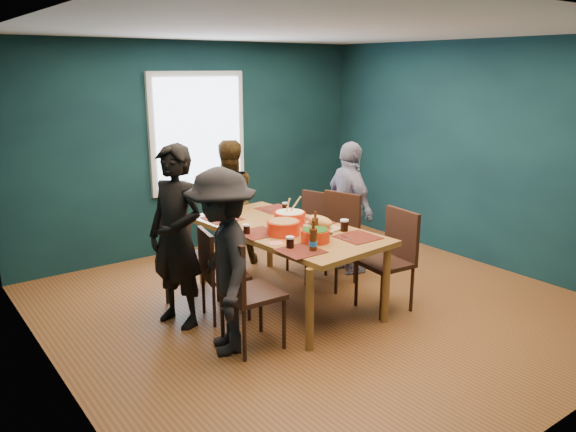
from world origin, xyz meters
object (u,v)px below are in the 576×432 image
object	(u,v)px
chair_left_mid	(216,267)
chair_left_near	(242,285)
chair_left_far	(184,254)
cutting_board	(320,222)
dining_table	(286,235)
bowl_dumpling	(290,218)
bowl_salad	(283,227)
bowl_herbs	(315,235)
chair_right_near	(393,252)
person_back	(228,203)
person_near_left	(222,262)
chair_right_mid	(336,232)
person_right	(349,208)
chair_right_far	(313,225)
person_far_left	(176,237)

from	to	relation	value
chair_left_mid	chair_left_near	distance (m)	0.69
chair_left_far	cutting_board	world-z (taller)	chair_left_far
dining_table	bowl_dumpling	world-z (taller)	bowl_dumpling
bowl_salad	bowl_herbs	bearing A→B (deg)	-75.10
dining_table	bowl_herbs	world-z (taller)	bowl_herbs
dining_table	chair_right_near	bearing A→B (deg)	-48.90
person_back	chair_left_near	bearing A→B (deg)	74.30
person_near_left	bowl_dumpling	xyz separation A→B (m)	(1.14, 0.59, 0.07)
chair_right_near	chair_right_mid	bearing A→B (deg)	95.15
chair_left_mid	chair_right_mid	bearing A→B (deg)	13.27
chair_left_near	person_near_left	xyz separation A→B (m)	(-0.13, 0.09, 0.21)
chair_left_mid	bowl_salad	bearing A→B (deg)	-8.43
dining_table	person_right	distance (m)	1.15
chair_left_far	chair_left_near	distance (m)	1.14
cutting_board	bowl_salad	bearing A→B (deg)	167.39
dining_table	chair_left_near	size ratio (longest dim) A/B	2.15
person_back	bowl_salad	bearing A→B (deg)	91.39
chair_right_far	person_near_left	size ratio (longest dim) A/B	0.58
dining_table	chair_right_far	xyz separation A→B (m)	(0.85, 0.63, -0.18)
chair_left_far	bowl_herbs	xyz separation A→B (m)	(0.83, -1.06, 0.30)
chair_right_mid	person_far_left	size ratio (longest dim) A/B	0.60
chair_right_near	bowl_herbs	xyz separation A→B (m)	(-0.83, 0.21, 0.28)
chair_right_mid	person_far_left	bearing A→B (deg)	161.40
person_right	cutting_board	size ratio (longest dim) A/B	2.77
chair_left_far	chair_right_mid	world-z (taller)	chair_right_mid
chair_right_far	bowl_salad	distance (m)	1.33
chair_right_near	chair_left_near	bearing A→B (deg)	-179.50
chair_right_near	chair_left_mid	bearing A→B (deg)	157.74
person_far_left	person_right	size ratio (longest dim) A/B	1.10
person_back	bowl_herbs	bearing A→B (deg)	96.28
chair_right_near	person_right	bearing A→B (deg)	76.42
bowl_dumpling	chair_left_near	bearing A→B (deg)	-145.79
chair_right_mid	person_far_left	world-z (taller)	person_far_left
chair_left_far	chair_right_near	size ratio (longest dim) A/B	0.95
chair_left_near	bowl_herbs	distance (m)	0.90
chair_right_mid	person_back	bearing A→B (deg)	100.89
chair_left_mid	person_far_left	xyz separation A→B (m)	(-0.34, 0.13, 0.33)
chair_left_mid	chair_right_far	world-z (taller)	chair_right_far
chair_right_near	bowl_salad	xyz separation A→B (m)	(-0.93, 0.58, 0.28)
chair_right_mid	bowl_herbs	distance (m)	1.08
chair_right_far	person_back	distance (m)	1.07
person_back	chair_left_mid	bearing A→B (deg)	67.16
chair_left_near	bowl_herbs	xyz separation A→B (m)	(0.85, 0.07, 0.27)
chair_left_far	bowl_herbs	bearing A→B (deg)	-66.88
person_far_left	cutting_board	distance (m)	1.45
chair_right_far	person_right	bearing A→B (deg)	-71.46
chair_left_near	chair_left_mid	bearing A→B (deg)	82.14
chair_right_mid	person_back	xyz separation A→B (m)	(-0.64, 1.27, 0.17)
chair_left_mid	person_back	world-z (taller)	person_back
bowl_herbs	chair_left_near	bearing A→B (deg)	-175.07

